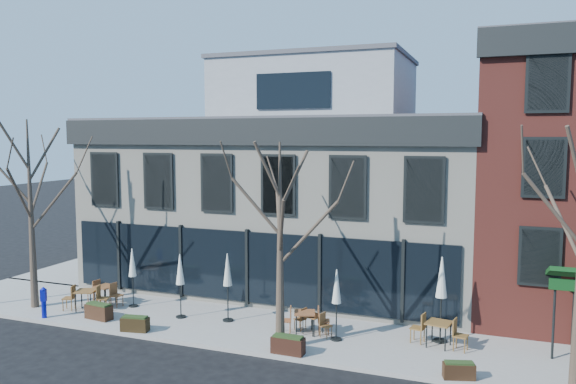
% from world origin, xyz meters
% --- Properties ---
extents(ground, '(120.00, 120.00, 0.00)m').
position_xyz_m(ground, '(0.00, 0.00, 0.00)').
color(ground, black).
rests_on(ground, ground).
extents(sidewalk_front, '(33.50, 4.70, 0.15)m').
position_xyz_m(sidewalk_front, '(3.25, -2.15, 0.07)').
color(sidewalk_front, gray).
rests_on(sidewalk_front, ground).
extents(sidewalk_side, '(4.50, 12.00, 0.15)m').
position_xyz_m(sidewalk_side, '(-11.25, 6.00, 0.07)').
color(sidewalk_side, gray).
rests_on(sidewalk_side, ground).
extents(corner_building, '(18.39, 10.39, 11.10)m').
position_xyz_m(corner_building, '(0.07, 5.07, 4.72)').
color(corner_building, beige).
rests_on(corner_building, ground).
extents(tree_corner, '(3.93, 3.98, 7.92)m').
position_xyz_m(tree_corner, '(-8.49, -3.20, 4.25)').
color(tree_corner, '#382B21').
rests_on(tree_corner, sidewalk_front).
extents(tree_mid, '(3.50, 3.55, 7.04)m').
position_xyz_m(tree_mid, '(3.01, -3.90, 3.79)').
color(tree_mid, '#382B21').
rests_on(tree_mid, sidewalk_front).
extents(call_box, '(0.26, 0.25, 1.27)m').
position_xyz_m(call_box, '(-7.02, -4.20, 0.82)').
color(call_box, '#0C129E').
rests_on(call_box, sidewalk_front).
extents(cafe_set_0, '(2.00, 1.11, 1.03)m').
position_xyz_m(cafe_set_0, '(-6.14, -2.80, 0.68)').
color(cafe_set_0, brown).
rests_on(cafe_set_0, sidewalk_front).
extents(cafe_set_1, '(1.92, 0.86, 0.99)m').
position_xyz_m(cafe_set_1, '(-5.94, -1.84, 0.66)').
color(cafe_set_1, brown).
rests_on(cafe_set_1, sidewalk_front).
extents(cafe_set_3, '(1.93, 1.07, 0.99)m').
position_xyz_m(cafe_set_3, '(3.29, -2.21, 0.66)').
color(cafe_set_3, brown).
rests_on(cafe_set_3, sidewalk_front).
extents(cafe_set_4, '(1.65, 0.92, 0.85)m').
position_xyz_m(cafe_set_4, '(3.57, -2.09, 0.59)').
color(cafe_set_4, brown).
rests_on(cafe_set_4, sidewalk_front).
extents(cafe_set_5, '(2.06, 0.94, 1.06)m').
position_xyz_m(cafe_set_5, '(8.02, -1.77, 0.69)').
color(cafe_set_5, brown).
rests_on(cafe_set_5, sidewalk_front).
extents(umbrella_0, '(0.40, 0.40, 2.50)m').
position_xyz_m(umbrella_0, '(-4.59, -1.70, 1.91)').
color(umbrella_0, black).
rests_on(umbrella_0, sidewalk_front).
extents(umbrella_1, '(0.41, 0.41, 2.58)m').
position_xyz_m(umbrella_1, '(-1.94, -2.22, 1.97)').
color(umbrella_1, black).
rests_on(umbrella_1, sidewalk_front).
extents(umbrella_2, '(0.43, 0.43, 2.69)m').
position_xyz_m(umbrella_2, '(0.02, -1.93, 2.05)').
color(umbrella_2, black).
rests_on(umbrella_2, sidewalk_front).
extents(umbrella_3, '(0.41, 0.41, 2.56)m').
position_xyz_m(umbrella_3, '(4.56, -2.42, 1.95)').
color(umbrella_3, black).
rests_on(umbrella_3, sidewalk_front).
extents(umbrella_4, '(0.49, 0.49, 3.04)m').
position_xyz_m(umbrella_4, '(8.03, -1.28, 2.30)').
color(umbrella_4, black).
rests_on(umbrella_4, sidewalk_front).
extents(planter_0, '(1.19, 0.60, 0.64)m').
position_xyz_m(planter_0, '(-4.88, -3.54, 0.47)').
color(planter_0, '#311C10').
rests_on(planter_0, sidewalk_front).
extents(planter_1, '(1.08, 0.58, 0.57)m').
position_xyz_m(planter_1, '(-2.69, -4.20, 0.43)').
color(planter_1, black).
rests_on(planter_1, sidewalk_front).
extents(planter_2, '(1.11, 0.46, 0.62)m').
position_xyz_m(planter_2, '(3.40, -4.20, 0.46)').
color(planter_2, black).
rests_on(planter_2, sidewalk_front).
extents(planter_3, '(1.00, 0.62, 0.52)m').
position_xyz_m(planter_3, '(8.87, -4.20, 0.41)').
color(planter_3, black).
rests_on(planter_3, sidewalk_front).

